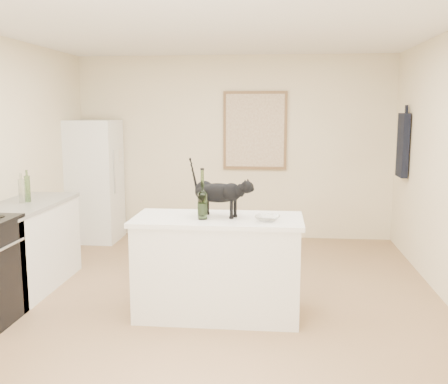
% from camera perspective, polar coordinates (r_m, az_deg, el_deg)
% --- Properties ---
extents(floor, '(5.50, 5.50, 0.00)m').
position_cam_1_polar(floor, '(5.06, -1.55, -12.32)').
color(floor, '#9C7653').
rests_on(floor, ground).
extents(ceiling, '(5.50, 5.50, 0.00)m').
position_cam_1_polar(ceiling, '(4.77, -1.69, 18.16)').
color(ceiling, white).
rests_on(ceiling, ground).
extents(wall_back, '(4.50, 0.00, 4.50)m').
position_cam_1_polar(wall_back, '(7.47, 1.11, 4.87)').
color(wall_back, '#F2E3BC').
rests_on(wall_back, ground).
extents(wall_front, '(4.50, 0.00, 4.50)m').
position_cam_1_polar(wall_front, '(2.09, -11.44, -6.23)').
color(wall_front, '#F2E3BC').
rests_on(wall_front, ground).
extents(island_base, '(1.44, 0.67, 0.86)m').
position_cam_1_polar(island_base, '(4.72, -0.67, -8.39)').
color(island_base, white).
rests_on(island_base, floor).
extents(island_top, '(1.50, 0.70, 0.04)m').
position_cam_1_polar(island_top, '(4.60, -0.68, -3.04)').
color(island_top, white).
rests_on(island_top, island_base).
extents(left_cabinets, '(0.60, 1.40, 0.86)m').
position_cam_1_polar(left_cabinets, '(5.77, -20.86, -5.75)').
color(left_cabinets, white).
rests_on(left_cabinets, floor).
extents(left_countertop, '(0.62, 1.44, 0.04)m').
position_cam_1_polar(left_countertop, '(5.68, -21.11, -1.34)').
color(left_countertop, gray).
rests_on(left_countertop, left_cabinets).
extents(fridge, '(0.68, 0.68, 1.70)m').
position_cam_1_polar(fridge, '(7.54, -14.10, 1.20)').
color(fridge, white).
rests_on(fridge, floor).
extents(artwork_frame, '(0.90, 0.03, 1.10)m').
position_cam_1_polar(artwork_frame, '(7.41, 3.42, 6.76)').
color(artwork_frame, brown).
rests_on(artwork_frame, wall_back).
extents(artwork_canvas, '(0.82, 0.00, 1.02)m').
position_cam_1_polar(artwork_canvas, '(7.39, 3.42, 6.75)').
color(artwork_canvas, beige).
rests_on(artwork_canvas, wall_back).
extents(hanging_garment, '(0.08, 0.34, 0.80)m').
position_cam_1_polar(hanging_garment, '(6.92, 19.06, 4.88)').
color(hanging_garment, black).
rests_on(hanging_garment, wall_right).
extents(black_cat, '(0.57, 0.33, 0.38)m').
position_cam_1_polar(black_cat, '(4.60, -0.63, -0.37)').
color(black_cat, black).
rests_on(black_cat, island_top).
extents(wine_bottle, '(0.11, 0.11, 0.39)m').
position_cam_1_polar(wine_bottle, '(4.49, -2.39, -0.54)').
color(wine_bottle, '#2F5220').
rests_on(wine_bottle, island_top).
extents(glass_bowl, '(0.25, 0.25, 0.05)m').
position_cam_1_polar(glass_bowl, '(4.44, 4.79, -2.93)').
color(glass_bowl, white).
rests_on(glass_bowl, island_top).
extents(fridge_paper, '(0.04, 0.13, 0.17)m').
position_cam_1_polar(fridge_paper, '(7.51, -11.40, 3.97)').
color(fridge_paper, silver).
rests_on(fridge_paper, fridge).
extents(counter_bottle_cluster, '(0.09, 0.13, 0.27)m').
position_cam_1_polar(counter_bottle_cluster, '(5.69, -21.05, 0.21)').
color(counter_bottle_cluster, '#24531B').
rests_on(counter_bottle_cluster, left_countertop).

